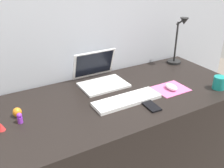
# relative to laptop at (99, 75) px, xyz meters

# --- Properties ---
(back_wall) EXTENTS (2.96, 0.05, 1.64)m
(back_wall) POSITION_rel_laptop_xyz_m (-0.05, 0.17, 0.03)
(back_wall) COLOR #B2B7C1
(back_wall) RESTS_ON ground_plane
(desk) EXTENTS (1.76, 0.72, 0.74)m
(desk) POSITION_rel_laptop_xyz_m (-0.05, -0.23, -0.42)
(desk) COLOR black
(desk) RESTS_ON ground_plane
(laptop) EXTENTS (0.30, 0.28, 0.21)m
(laptop) POSITION_rel_laptop_xyz_m (0.00, 0.00, 0.00)
(laptop) COLOR white
(laptop) RESTS_ON desk
(keyboard) EXTENTS (0.41, 0.13, 0.02)m
(keyboard) POSITION_rel_laptop_xyz_m (0.02, -0.31, -0.04)
(keyboard) COLOR white
(keyboard) RESTS_ON desk
(mousepad) EXTENTS (0.21, 0.17, 0.00)m
(mousepad) POSITION_rel_laptop_xyz_m (0.35, -0.32, -0.05)
(mousepad) COLOR pink
(mousepad) RESTS_ON desk
(mouse) EXTENTS (0.06, 0.10, 0.03)m
(mouse) POSITION_rel_laptop_xyz_m (0.35, -0.33, -0.03)
(mouse) COLOR white
(mouse) RESTS_ON mousepad
(cell_phone) EXTENTS (0.07, 0.13, 0.01)m
(cell_phone) POSITION_rel_laptop_xyz_m (0.11, -0.43, -0.05)
(cell_phone) COLOR black
(cell_phone) RESTS_ON desk
(desk_lamp) EXTENTS (0.11, 0.15, 0.37)m
(desk_lamp) POSITION_rel_laptop_xyz_m (0.69, 0.00, 0.12)
(desk_lamp) COLOR black
(desk_lamp) RESTS_ON desk
(coffee_mug) EXTENTS (0.08, 0.08, 0.08)m
(coffee_mug) POSITION_rel_laptop_xyz_m (0.62, -0.46, -0.01)
(coffee_mug) COLOR teal
(coffee_mug) RESTS_ON desk
(toy_figurine_orange) EXTENTS (0.05, 0.05, 0.05)m
(toy_figurine_orange) POSITION_rel_laptop_xyz_m (-0.57, -0.16, -0.03)
(toy_figurine_orange) COLOR orange
(toy_figurine_orange) RESTS_ON desk
(toy_figurine_red) EXTENTS (0.04, 0.04, 0.04)m
(toy_figurine_red) POSITION_rel_laptop_xyz_m (-0.66, -0.24, -0.03)
(toy_figurine_red) COLOR red
(toy_figurine_red) RESTS_ON desk
(toy_figurine_purple) EXTENTS (0.03, 0.03, 0.06)m
(toy_figurine_purple) POSITION_rel_laptop_xyz_m (-0.57, -0.23, -0.02)
(toy_figurine_purple) COLOR purple
(toy_figurine_purple) RESTS_ON desk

